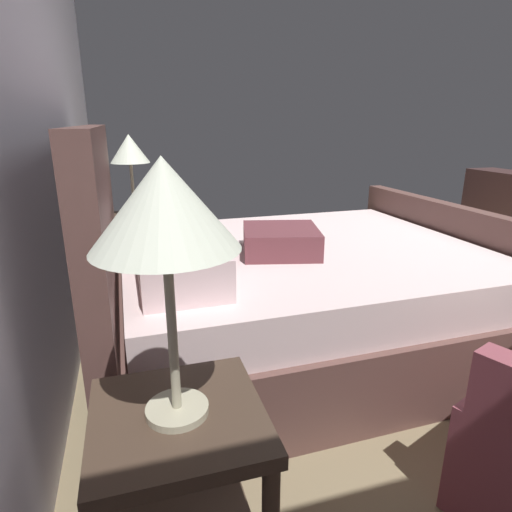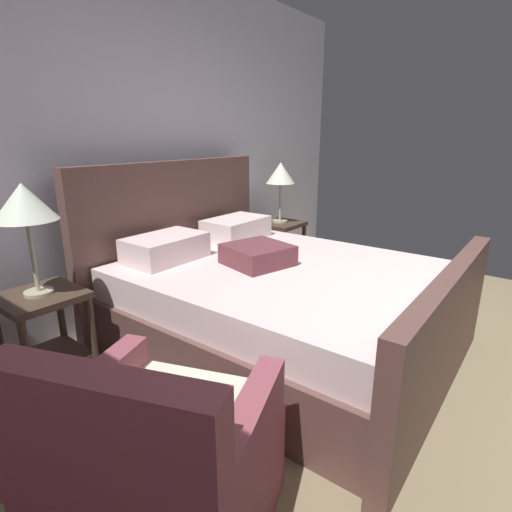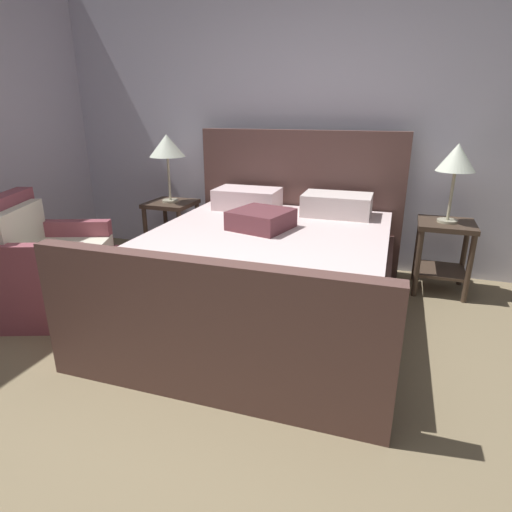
# 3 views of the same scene
# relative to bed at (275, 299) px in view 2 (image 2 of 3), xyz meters

# --- Properties ---
(ground_plane) EXTENTS (5.23, 5.26, 0.02)m
(ground_plane) POSITION_rel_bed_xyz_m (0.06, -1.41, -0.37)
(ground_plane) COLOR #847354
(wall_back) EXTENTS (5.35, 0.12, 2.83)m
(wall_back) POSITION_rel_bed_xyz_m (0.06, 1.28, 1.06)
(wall_back) COLOR silver
(wall_back) RESTS_ON ground
(bed) EXTENTS (1.92, 2.28, 1.29)m
(bed) POSITION_rel_bed_xyz_m (0.00, 0.00, 0.00)
(bed) COLOR brown
(bed) RESTS_ON ground
(nightstand_right) EXTENTS (0.44, 0.44, 0.60)m
(nightstand_right) POSITION_rel_bed_xyz_m (1.27, 0.84, 0.05)
(nightstand_right) COLOR #443327
(nightstand_right) RESTS_ON ground
(table_lamp_right) EXTENTS (0.30, 0.30, 0.62)m
(table_lamp_right) POSITION_rel_bed_xyz_m (1.27, 0.84, 0.74)
(table_lamp_right) COLOR #B7B293
(table_lamp_right) RESTS_ON nightstand_right
(nightstand_left) EXTENTS (0.44, 0.44, 0.60)m
(nightstand_left) POSITION_rel_bed_xyz_m (-1.26, 0.80, 0.05)
(nightstand_left) COLOR #443327
(nightstand_left) RESTS_ON ground
(table_lamp_left) EXTENTS (0.34, 0.34, 0.64)m
(table_lamp_left) POSITION_rel_bed_xyz_m (-1.26, 0.80, 0.77)
(table_lamp_left) COLOR #B7B293
(table_lamp_left) RESTS_ON nightstand_left
(armchair) EXTENTS (0.94, 0.93, 0.90)m
(armchair) POSITION_rel_bed_xyz_m (-1.51, -0.57, -0.01)
(armchair) COLOR #914651
(armchair) RESTS_ON ground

